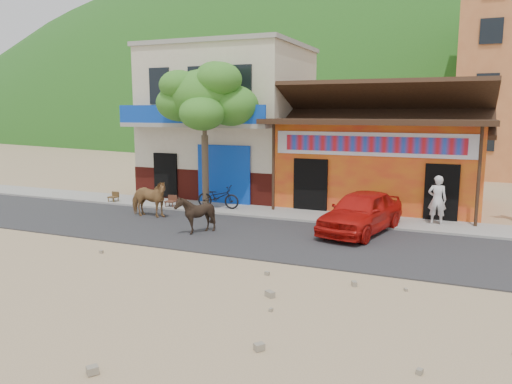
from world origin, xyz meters
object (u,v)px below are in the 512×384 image
pedestrian (437,200)px  cafe_chair_left (113,193)px  tree (205,135)px  scooter (218,197)px  cow_tan (149,199)px  cow_dark (195,214)px  red_car (361,212)px  cafe_chair_right (171,196)px

pedestrian → cafe_chair_left: bearing=-1.7°
tree → scooter: bearing=-2.7°
cow_tan → pedestrian: size_ratio=0.97×
scooter → pedestrian: bearing=-92.8°
cow_dark → scooter: 4.00m
cow_tan → red_car: size_ratio=0.41×
red_car → cafe_chair_left: (-11.20, 1.06, -0.23)m
cow_tan → pedestrian: 10.70m
scooter → pedestrian: size_ratio=1.03×
red_car → cafe_chair_left: red_car is taller
cow_tan → cafe_chair_right: (-0.15, 1.80, -0.21)m
cafe_chair_right → cow_tan: bearing=-90.8°
tree → cafe_chair_right: (-1.40, -0.50, -2.57)m
cow_tan → scooter: bearing=-41.9°
cow_dark → red_car: (5.08, 2.30, 0.06)m
cow_tan → cafe_chair_right: cow_tan is taller
tree → pedestrian: tree is taller
cafe_chair_left → cow_dark: bearing=-27.2°
cow_tan → pedestrian: bearing=-78.1°
scooter → cafe_chair_left: scooter is taller
tree → red_car: bearing=-12.9°
scooter → cafe_chair_right: 2.06m
cafe_chair_left → red_car: bearing=-3.8°
cow_tan → cafe_chair_left: bearing=57.6°
tree → pedestrian: bearing=2.5°
scooter → pedestrian: pedestrian is taller
pedestrian → cafe_chair_left: (-13.50, -0.90, -0.48)m
cafe_chair_left → cafe_chair_right: cafe_chair_right is taller
cafe_chair_right → cow_dark: bearing=-52.8°
tree → scooter: (0.60, -0.03, -2.53)m
scooter → cafe_chair_left: (-5.00, -0.47, -0.07)m
scooter → tree: bearing=81.6°
tree → cow_tan: 3.52m
cow_tan → cafe_chair_left: 3.64m
cow_tan → pedestrian: (10.35, 2.70, 0.24)m
tree → scooter: size_ratio=3.33×
tree → cow_tan: (-1.25, -2.30, -2.36)m
red_car → cafe_chair_right: red_car is taller
scooter → cafe_chair_left: bearing=89.6°
red_car → cafe_chair_left: size_ratio=5.24×
cow_dark → red_car: 5.58m
scooter → red_car: bearing=-109.6°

